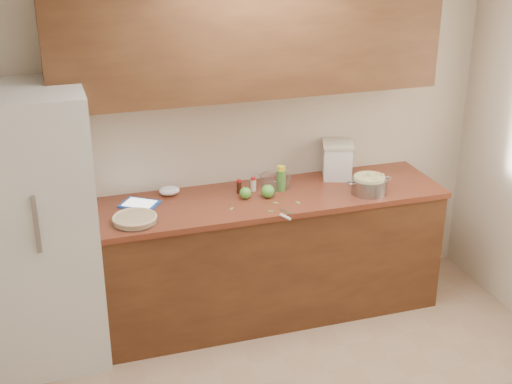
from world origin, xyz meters
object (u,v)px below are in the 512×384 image
object	(u,v)px
pie	(135,219)
tablet	(140,204)
flour_canister	(337,160)
colander	(369,185)

from	to	relation	value
pie	tablet	bearing A→B (deg)	74.84
flour_canister	tablet	distance (m)	1.46
pie	tablet	size ratio (longest dim) A/B	0.97
pie	colander	xyz separation A→B (m)	(1.62, -0.01, 0.04)
pie	tablet	distance (m)	0.27
pie	flour_canister	xyz separation A→B (m)	(1.53, 0.33, 0.11)
pie	flour_canister	size ratio (longest dim) A/B	1.05
colander	tablet	world-z (taller)	colander
colander	flour_canister	distance (m)	0.36
pie	flour_canister	bearing A→B (deg)	12.27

